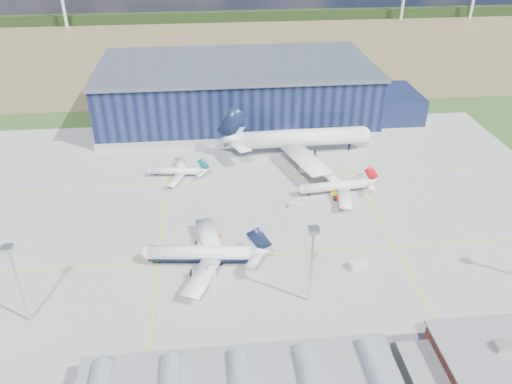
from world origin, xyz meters
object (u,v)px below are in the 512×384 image
airliner_navy (200,246)px  gse_tug_b (218,237)px  light_mast_west (15,273)px  airstair (211,272)px  light_mast_center (312,254)px  gse_van_a (358,264)px  gse_van_c (502,331)px  hangar (243,94)px  gse_van_b (296,206)px  airliner_widebody (302,129)px  car_a (508,339)px  gse_tug_c (334,195)px  airliner_red (335,182)px  gse_cart_a (319,233)px  airliner_regional (175,168)px

airliner_navy → gse_tug_b: (5.20, 11.55, -5.58)m
light_mast_west → airstair: light_mast_west is taller
airliner_navy → light_mast_west: bearing=29.3°
light_mast_center → gse_van_a: (16.36, 11.77, -14.26)m
airliner_navy → gse_van_c: airliner_navy is taller
hangar → gse_van_b: hangar is taller
airliner_widebody → gse_van_a: 73.86m
airliner_widebody → car_a: size_ratio=19.60×
gse_van_b → airstair: size_ratio=0.89×
hangar → gse_van_a: (23.55, -113.03, -10.45)m
gse_tug_c → airliner_red: bearing=94.9°
gse_van_a → gse_tug_b: bearing=46.4°
light_mast_center → airliner_navy: (-27.69, 18.00, -9.27)m
light_mast_west → gse_van_a: bearing=7.8°
light_mast_west → airstair: size_ratio=4.86×
gse_tug_b → gse_cart_a: bearing=9.6°
gse_tug_c → car_a: bearing=-52.5°
airliner_navy → gse_van_a: airliner_navy is taller
gse_van_c → airstair: airstair is taller
hangar → car_a: (51.40, -142.80, -11.06)m
airstair → car_a: bearing=-28.3°
airliner_navy → gse_cart_a: airliner_navy is taller
airliner_navy → airliner_widebody: (41.17, 67.00, 4.22)m
light_mast_center → gse_cart_a: light_mast_center is taller
gse_van_a → light_mast_center: bearing=106.8°
airliner_navy → airliner_regional: bearing=-74.1°
gse_van_c → airstair: (-68.68, 27.99, 0.34)m
hangar → gse_van_a: hangar is taller
airliner_widebody → gse_cart_a: airliner_widebody is taller
gse_van_a → gse_cart_a: (-7.67, 16.52, -0.55)m
hangar → gse_van_b: size_ratio=34.51×
gse_cart_a → car_a: gse_cart_a is taller
hangar → car_a: hangar is taller
hangar → light_mast_center: 125.07m
light_mast_west → gse_tug_c: (88.73, 50.05, -14.66)m
gse_tug_c → car_a: 72.67m
light_mast_center → gse_tug_c: 55.42m
airliner_regional → car_a: bearing=139.9°
airliner_red → airliner_widebody: 33.93m
gse_cart_a → airstair: (-33.58, -16.30, 0.89)m
gse_tug_b → gse_van_b: 30.25m
airliner_red → gse_tug_b: size_ratio=11.14×
gse_tug_b → gse_van_c: (66.27, -45.55, 0.59)m
light_mast_center → car_a: 50.00m
gse_tug_c → gse_van_c: 70.65m
gse_van_a → airstair: (-41.25, 0.22, 0.35)m
light_mast_west → gse_van_c: size_ratio=4.72×
airliner_red → gse_van_b: bearing=23.2°
gse_cart_a → gse_van_a: bearing=-49.2°
hangar → gse_tug_c: bearing=-70.9°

